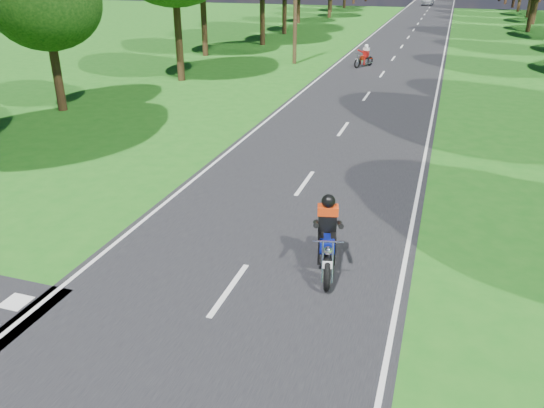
% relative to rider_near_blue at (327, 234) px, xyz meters
% --- Properties ---
extents(ground, '(160.00, 160.00, 0.00)m').
position_rel_rider_near_blue_xyz_m(ground, '(-1.68, -3.44, -0.84)').
color(ground, '#1B6016').
rests_on(ground, ground).
extents(main_road, '(7.00, 140.00, 0.02)m').
position_rel_rider_near_blue_xyz_m(main_road, '(-1.68, 46.56, -0.83)').
color(main_road, black).
rests_on(main_road, ground).
extents(road_markings, '(7.40, 140.00, 0.01)m').
position_rel_rider_near_blue_xyz_m(road_markings, '(-1.81, 44.69, -0.82)').
color(road_markings, silver).
rests_on(road_markings, main_road).
extents(rider_near_blue, '(1.10, 2.07, 1.64)m').
position_rel_rider_near_blue_xyz_m(rider_near_blue, '(0.00, 0.00, 0.00)').
color(rider_near_blue, navy).
rests_on(rider_near_blue, main_road).
extents(rider_far_red, '(1.24, 1.74, 1.39)m').
position_rel_rider_near_blue_xyz_m(rider_far_red, '(-3.14, 24.68, -0.13)').
color(rider_far_red, '#A4200C').
rests_on(rider_far_red, main_road).
extents(distant_car, '(1.97, 4.03, 1.32)m').
position_rel_rider_near_blue_xyz_m(distant_car, '(-2.22, 81.32, -0.16)').
color(distant_car, silver).
rests_on(distant_car, main_road).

